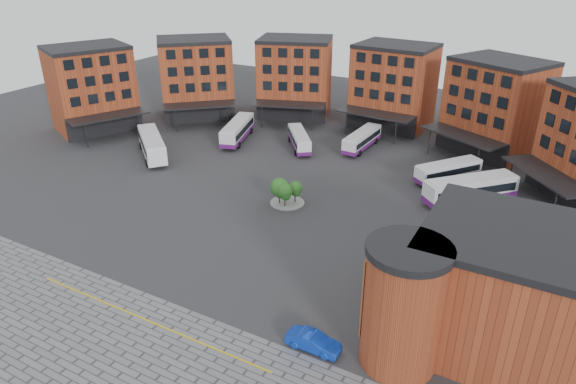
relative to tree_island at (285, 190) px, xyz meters
The scene contains 13 objects.
ground 11.86m from the tree_island, 99.25° to the right, with size 160.00×160.00×0.00m, color #28282B.
paving_zone 33.60m from the tree_island, 89.79° to the right, with size 50.00×22.00×0.02m, color slate.
yellow_line 25.61m from the tree_island, 89.73° to the right, with size 26.00×0.15×0.02m, color gold.
main_building 28.02m from the tree_island, 103.98° to the left, with size 94.14×42.48×14.60m.
east_building 30.71m from the tree_island, 28.55° to the right, with size 17.40×15.40×10.60m.
tree_island is the anchor object (origin of this frame).
bus_a 26.60m from the tree_island, behind, with size 11.22×10.11×3.49m.
bus_b 25.27m from the tree_island, 137.48° to the left, with size 6.02×11.92×3.28m.
bus_c 20.37m from the tree_island, 112.48° to the left, with size 7.72×9.12×2.75m.
bus_d 23.52m from the tree_island, 87.00° to the left, with size 2.96×10.43×2.91m.
bus_e 23.89m from the tree_island, 46.43° to the left, with size 7.89×9.46×2.84m.
bus_f 23.65m from the tree_island, 30.04° to the left, with size 10.62×10.93×3.49m.
blue_car 26.19m from the tree_island, 55.77° to the right, with size 1.59×4.55×1.50m, color #0D33B3.
Camera 1 is at (30.35, -39.40, 29.86)m, focal length 32.00 mm.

